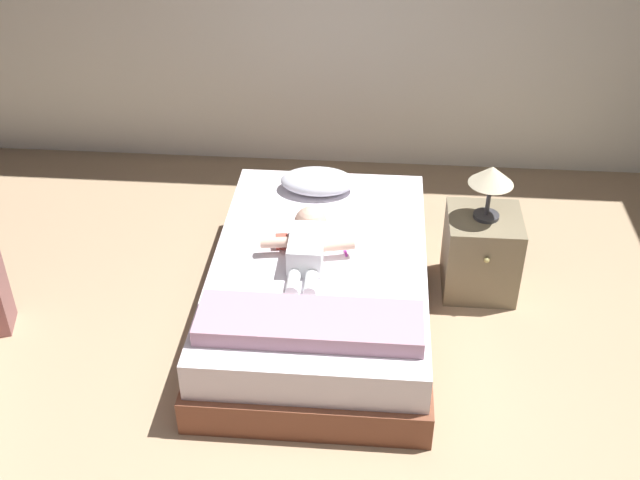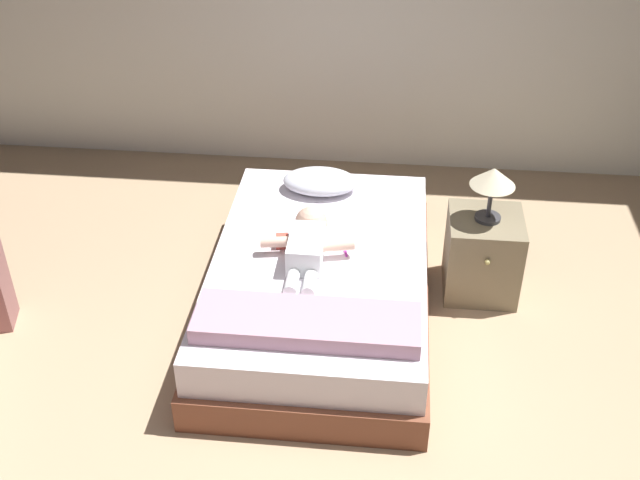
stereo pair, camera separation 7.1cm
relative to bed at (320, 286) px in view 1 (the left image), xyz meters
The scene contains 8 objects.
bed is the anchor object (origin of this frame).
pillow 0.72m from the bed, 95.76° to the left, with size 0.44×0.29×0.12m.
baby 0.28m from the bed, 169.88° to the left, with size 0.50×0.63×0.18m.
toothbrush 0.25m from the bed, 30.69° to the left, with size 0.04×0.13×0.02m.
nightstand 0.93m from the bed, 19.81° to the left, with size 0.40×0.43×0.47m.
lamp 1.07m from the bed, 19.81° to the left, with size 0.24×0.24×0.31m.
blanket 0.64m from the bed, 90.00° to the right, with size 1.04×0.32×0.08m.
toy_block 0.32m from the bed, 162.19° to the left, with size 0.07×0.07×0.07m.
Camera 1 is at (0.21, -2.15, 2.78)m, focal length 44.29 mm.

